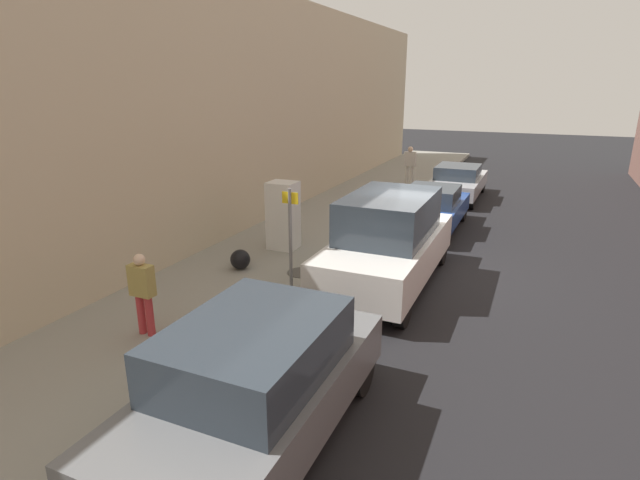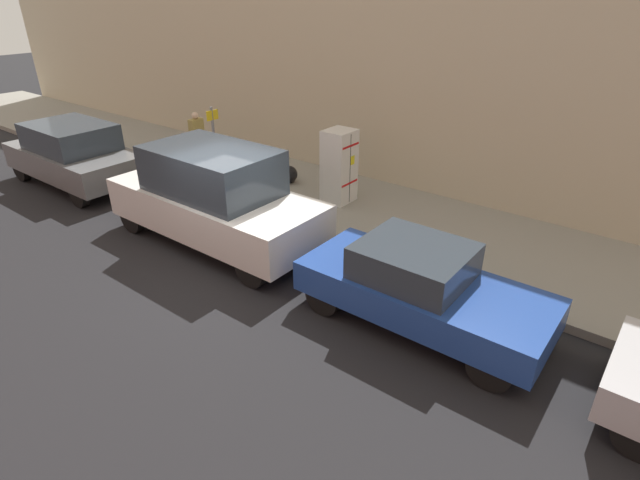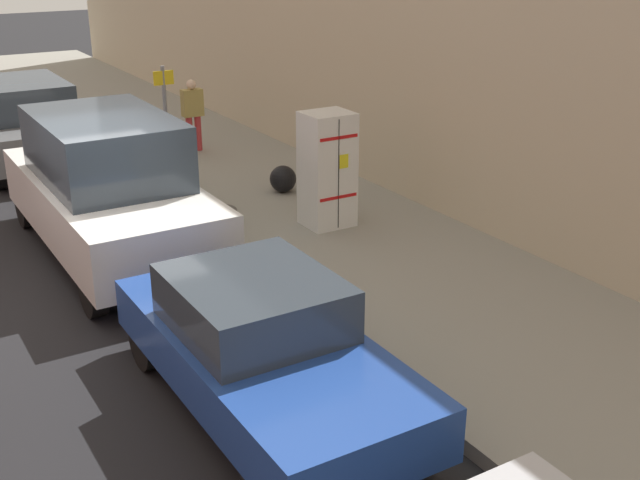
{
  "view_description": "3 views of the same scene",
  "coord_description": "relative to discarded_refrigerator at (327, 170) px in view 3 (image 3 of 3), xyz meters",
  "views": [
    {
      "loc": [
        2.36,
        -11.57,
        4.53
      ],
      "look_at": [
        -1.98,
        -1.75,
        1.15
      ],
      "focal_mm": 28.0,
      "sensor_mm": 36.0,
      "label": 1
    },
    {
      "loc": [
        5.92,
        6.97,
        5.17
      ],
      "look_at": [
        -0.33,
        2.12,
        1.11
      ],
      "focal_mm": 28.0,
      "sensor_mm": 36.0,
      "label": 2
    },
    {
      "loc": [
        2.6,
        10.46,
        4.7
      ],
      "look_at": [
        -2.6,
        1.85,
        0.76
      ],
      "focal_mm": 45.0,
      "sensor_mm": 36.0,
      "label": 3
    }
  ],
  "objects": [
    {
      "name": "discarded_refrigerator",
      "position": [
        0.0,
        0.0,
        0.0
      ],
      "size": [
        0.75,
        0.68,
        1.85
      ],
      "color": "white",
      "rests_on": "sidewalk_slab"
    },
    {
      "name": "sidewalk_slab",
      "position": [
        0.02,
        -0.01,
        -1.01
      ],
      "size": [
        3.91,
        44.0,
        0.17
      ],
      "primitive_type": "cube",
      "color": "gray",
      "rests_on": "ground"
    },
    {
      "name": "manhole_cover",
      "position": [
        1.28,
        -1.52,
        -0.92
      ],
      "size": [
        0.7,
        0.7,
        0.02
      ],
      "primitive_type": "cylinder",
      "color": "#47443F",
      "rests_on": "sidewalk_slab"
    },
    {
      "name": "parked_hatchback_blue",
      "position": [
        3.24,
        4.0,
        -0.37
      ],
      "size": [
        1.74,
        4.14,
        1.43
      ],
      "color": "#23479E",
      "rests_on": "ground"
    },
    {
      "name": "parked_suv_gray",
      "position": [
        3.24,
        -6.9,
        -0.19
      ],
      "size": [
        1.99,
        4.4,
        1.75
      ],
      "color": "slate",
      "rests_on": "ground"
    },
    {
      "name": "ground_plane",
      "position": [
        3.85,
        -0.01,
        -1.1
      ],
      "size": [
        80.0,
        80.0,
        0.0
      ],
      "primitive_type": "plane",
      "color": "black"
    },
    {
      "name": "street_sign_post",
      "position": [
        1.63,
        -2.73,
        0.38
      ],
      "size": [
        0.36,
        0.07,
        2.32
      ],
      "color": "slate",
      "rests_on": "sidewalk_slab"
    },
    {
      "name": "pedestrian_walking_far",
      "position": [
        0.04,
        -5.4,
        -0.05
      ],
      "size": [
        0.44,
        0.22,
        1.54
      ],
      "rotation": [
        0.0,
        0.0,
        4.74
      ],
      "color": "#B73338",
      "rests_on": "sidewalk_slab"
    },
    {
      "name": "trash_bag",
      "position": [
        -0.21,
        -1.88,
        -0.68
      ],
      "size": [
        0.49,
        0.49,
        0.49
      ],
      "primitive_type": "sphere",
      "color": "black",
      "rests_on": "sidewalk_slab"
    },
    {
      "name": "parked_van_white",
      "position": [
        3.24,
        -0.98,
        -0.02
      ],
      "size": [
        2.02,
        5.07,
        2.16
      ],
      "color": "silver",
      "rests_on": "ground"
    }
  ]
}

